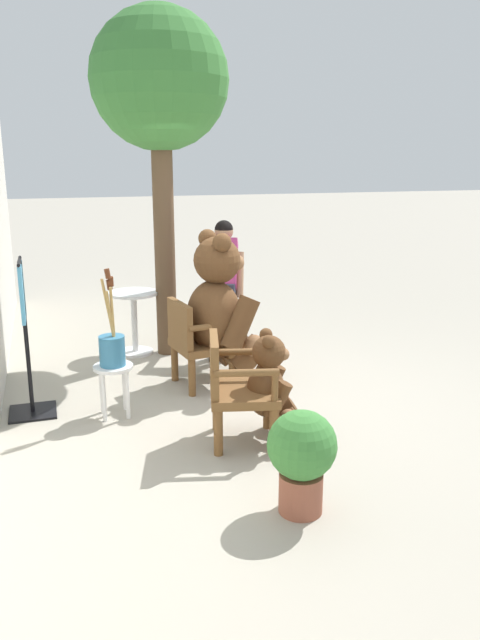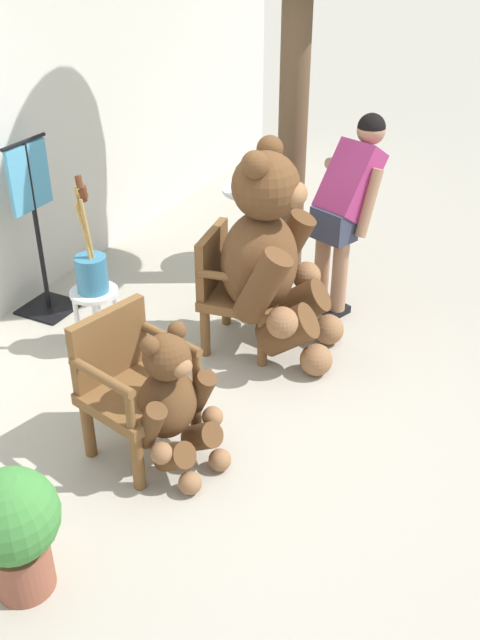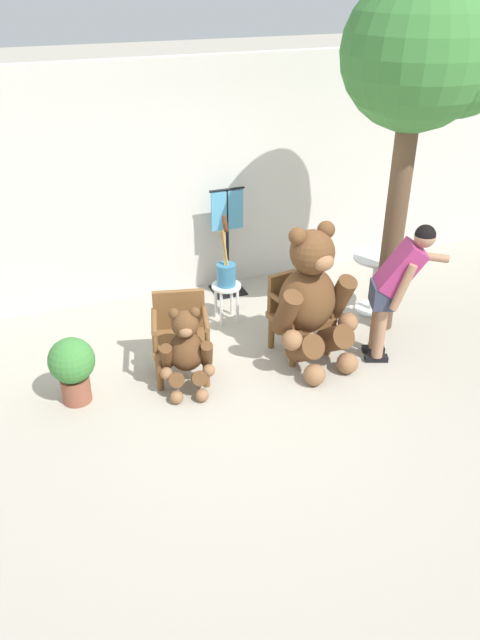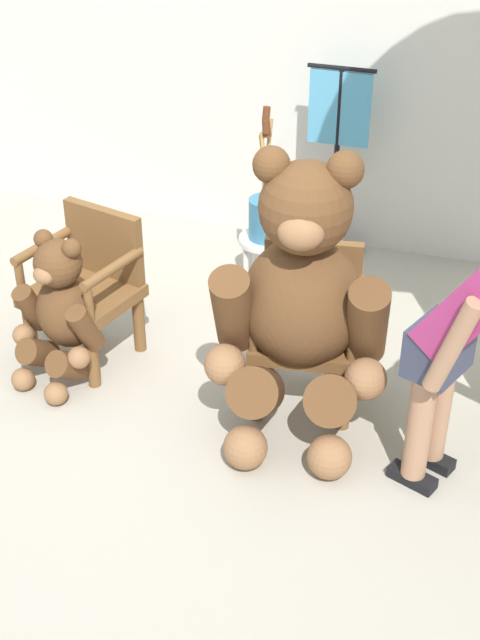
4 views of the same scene
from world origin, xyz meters
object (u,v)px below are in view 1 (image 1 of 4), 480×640
teddy_bear_large (222,310)px  person_visitor (222,277)px  patio_tree (162,88)px  teddy_bear_small (272,387)px  brush_bucket (112,346)px  wooden_chair_right (197,340)px  round_side_table (134,315)px  wooden_chair_left (236,386)px  potted_plant (302,454)px  clothing_display_stand (26,335)px  white_stool (114,377)px

teddy_bear_large → person_visitor: size_ratio=1.01×
patio_tree → teddy_bear_small: bearing=-172.7°
patio_tree → person_visitor: bearing=-123.8°
teddy_bear_large → teddy_bear_small: bearing=-178.9°
person_visitor → brush_bucket: (-1.34, 1.36, -0.27)m
teddy_bear_small → patio_tree: 3.53m
patio_tree → wooden_chair_right: bearing=-178.3°
teddy_bear_small → round_side_table: teddy_bear_small is taller
wooden_chair_right → brush_bucket: brush_bucket is taller
wooden_chair_left → wooden_chair_right: (1.30, 0.00, 0.00)m
patio_tree → round_side_table: bearing=87.6°
brush_bucket → teddy_bear_large: bearing=-64.9°
potted_plant → clothing_display_stand: clothing_display_stand is taller
teddy_bear_large → clothing_display_stand: teddy_bear_large is taller
white_stool → round_side_table: round_side_table is taller
person_visitor → potted_plant: 3.29m
round_side_table → clothing_display_stand: bearing=142.5°
person_visitor → white_stool: 1.99m
white_stool → round_side_table: (1.72, -0.43, 0.09)m
wooden_chair_right → potted_plant: bearing=-177.7°
wooden_chair_left → clothing_display_stand: bearing=55.5°
wooden_chair_left → white_stool: size_ratio=1.87×
white_stool → brush_bucket: brush_bucket is taller
wooden_chair_right → white_stool: bearing=120.3°
person_visitor → round_side_table: (0.38, 0.93, -0.45)m
wooden_chair_left → white_stool: wooden_chair_left is taller
teddy_bear_small → round_side_table: size_ratio=1.23×
round_side_table → clothing_display_stand: clothing_display_stand is taller
wooden_chair_left → potted_plant: wooden_chair_left is taller
teddy_bear_small → potted_plant: bearing=169.7°
teddy_bear_large → teddy_bear_small: (-1.35, -0.03, -0.31)m
wooden_chair_left → teddy_bear_large: teddy_bear_large is taller
patio_tree → potted_plant: (-3.59, -0.13, -2.48)m
wooden_chair_right → white_stool: 1.00m
clothing_display_stand → wooden_chair_left: bearing=-124.5°
patio_tree → clothing_display_stand: 3.00m
brush_bucket → potted_plant: bearing=-153.3°
teddy_bear_large → round_side_table: size_ratio=2.10×
brush_bucket → patio_tree: 2.93m
patio_tree → white_stool: bearing=154.3°
wooden_chair_right → person_visitor: size_ratio=0.57×
wooden_chair_right → brush_bucket: (-0.50, 0.86, 0.17)m
clothing_display_stand → teddy_bear_large: bearing=-82.0°
teddy_bear_large → brush_bucket: teddy_bear_large is taller
clothing_display_stand → white_stool: bearing=-111.2°
patio_tree → wooden_chair_left: bearing=-179.1°
teddy_bear_large → wooden_chair_left: bearing=168.8°
person_visitor → white_stool: (-1.34, 1.36, -0.54)m
brush_bucket → patio_tree: size_ratio=0.23×
potted_plant → patio_tree: bearing=2.1°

